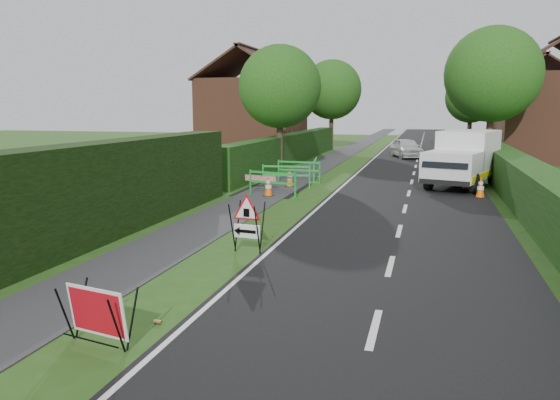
{
  "coord_description": "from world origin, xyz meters",
  "views": [
    {
      "loc": [
        3.19,
        -10.52,
        3.36
      ],
      "look_at": [
        -0.36,
        2.49,
        1.08
      ],
      "focal_mm": 35.0,
      "sensor_mm": 36.0,
      "label": 1
    }
  ],
  "objects_px": {
    "works_van": "(464,157)",
    "hatchback_car": "(407,148)",
    "red_rect_sign": "(97,313)",
    "triangle_sign": "(245,219)"
  },
  "relations": [
    {
      "from": "red_rect_sign",
      "to": "hatchback_car",
      "type": "distance_m",
      "value": 32.09
    },
    {
      "from": "triangle_sign",
      "to": "works_van",
      "type": "bearing_deg",
      "value": 72.95
    },
    {
      "from": "red_rect_sign",
      "to": "works_van",
      "type": "height_order",
      "value": "works_van"
    },
    {
      "from": "red_rect_sign",
      "to": "hatchback_car",
      "type": "height_order",
      "value": "hatchback_car"
    },
    {
      "from": "works_van",
      "to": "hatchback_car",
      "type": "distance_m",
      "value": 13.95
    },
    {
      "from": "hatchback_car",
      "to": "red_rect_sign",
      "type": "bearing_deg",
      "value": -113.22
    },
    {
      "from": "red_rect_sign",
      "to": "works_van",
      "type": "distance_m",
      "value": 19.28
    },
    {
      "from": "hatchback_car",
      "to": "works_van",
      "type": "bearing_deg",
      "value": -95.67
    },
    {
      "from": "works_van",
      "to": "hatchback_car",
      "type": "relative_size",
      "value": 1.42
    },
    {
      "from": "red_rect_sign",
      "to": "works_van",
      "type": "xyz_separation_m",
      "value": [
        5.92,
        18.33,
        0.77
      ]
    }
  ]
}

